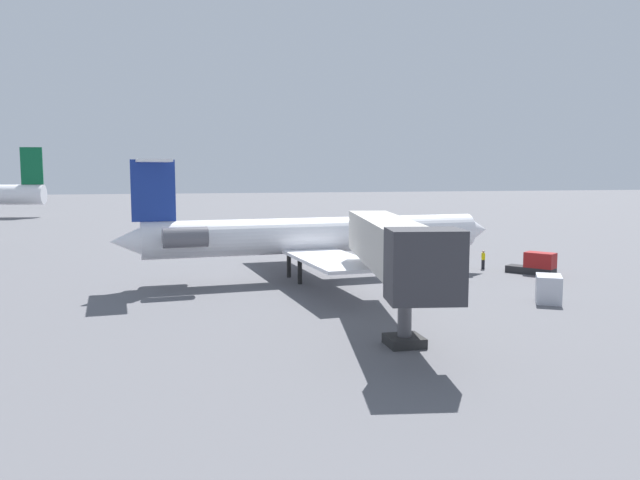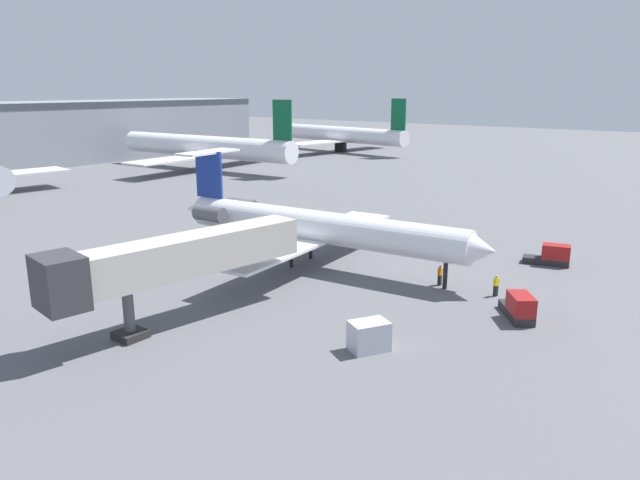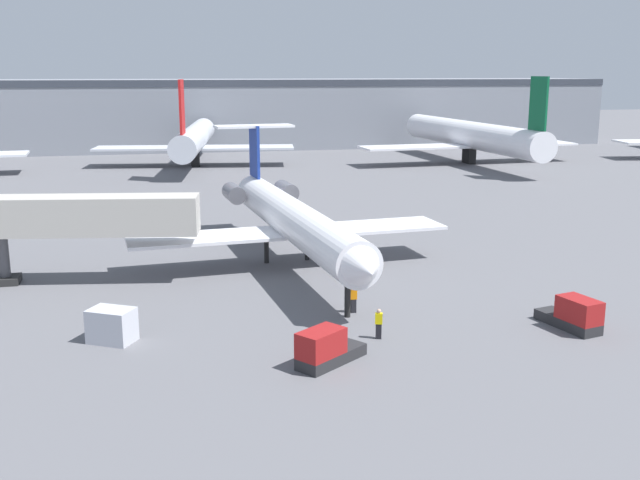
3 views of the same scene
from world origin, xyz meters
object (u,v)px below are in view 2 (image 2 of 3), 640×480
jet_bridge (167,260)px  cargo_container_uld (369,336)px  parked_airliner_east_end (341,135)px  ground_crew_marshaller (440,275)px  ground_crew_loader (496,285)px  baggage_tug_lead (552,256)px  baggage_tug_trailing (519,308)px  parked_airliner_east_mid (206,147)px  regional_jet (312,225)px

jet_bridge → cargo_container_uld: size_ratio=6.64×
parked_airliner_east_end → ground_crew_marshaller: bearing=-140.6°
ground_crew_loader → baggage_tug_lead: 11.20m
ground_crew_marshaller → parked_airliner_east_end: 103.37m
jet_bridge → baggage_tug_lead: jet_bridge is taller
ground_crew_loader → cargo_container_uld: size_ratio=0.60×
ground_crew_marshaller → baggage_tug_trailing: size_ratio=0.42×
ground_crew_marshaller → baggage_tug_trailing: baggage_tug_trailing is taller
baggage_tug_trailing → parked_airliner_east_mid: parked_airliner_east_mid is taller
parked_airliner_east_mid → parked_airliner_east_end: parked_airliner_east_mid is taller
ground_crew_loader → baggage_tug_trailing: bearing=-140.3°
ground_crew_loader → parked_airliner_east_end: bearing=41.4°
regional_jet → ground_crew_loader: size_ratio=18.82×
parked_airliner_east_end → baggage_tug_lead: bearing=-133.9°
cargo_container_uld → parked_airliner_east_mid: bearing=53.9°
ground_crew_marshaller → parked_airliner_east_mid: (36.92, 67.78, 3.52)m
baggage_tug_lead → parked_airliner_east_end: bearing=46.1°
baggage_tug_lead → ground_crew_marshaller: bearing=154.0°
ground_crew_loader → baggage_tug_trailing: baggage_tug_trailing is taller
cargo_container_uld → parked_airliner_east_mid: size_ratio=0.07×
parked_airliner_east_end → cargo_container_uld: bearing=-144.2°
baggage_tug_lead → baggage_tug_trailing: same height
jet_bridge → baggage_tug_lead: bearing=-28.3°
ground_crew_marshaller → ground_crew_loader: same height
ground_crew_marshaller → parked_airliner_east_mid: size_ratio=0.04×
baggage_tug_trailing → cargo_container_uld: bearing=151.8°
regional_jet → jet_bridge: (-17.10, -1.17, 0.96)m
ground_crew_loader → parked_airliner_east_mid: (36.72, 72.40, 3.52)m
baggage_tug_lead → parked_airliner_east_end: 98.79m
baggage_tug_lead → jet_bridge: bearing=151.7°
regional_jet → baggage_tug_trailing: 19.80m
baggage_tug_lead → regional_jet: bearing=126.8°
regional_jet → parked_airliner_east_end: parked_airliner_east_end is taller
regional_jet → parked_airliner_east_mid: (38.60, 55.90, 0.72)m
regional_jet → parked_airliner_east_mid: parked_airliner_east_mid is taller
jet_bridge → parked_airliner_east_mid: (55.70, 57.07, -0.25)m
ground_crew_loader → parked_airliner_east_end: parked_airliner_east_end is taller
ground_crew_marshaller → cargo_container_uld: 14.08m
jet_bridge → ground_crew_loader: (18.97, -15.32, -3.76)m
ground_crew_marshaller → ground_crew_loader: size_ratio=1.00×
jet_bridge → baggage_tug_trailing: 24.20m
cargo_container_uld → regional_jet: bearing=48.6°
ground_crew_marshaller → baggage_tug_lead: baggage_tug_lead is taller
jet_bridge → cargo_container_uld: 14.10m
parked_airliner_east_end → parked_airliner_east_mid: bearing=177.1°
baggage_tug_trailing → parked_airliner_east_end: 110.94m
jet_bridge → parked_airliner_east_end: size_ratio=0.47×
regional_jet → parked_airliner_east_mid: bearing=55.4°
regional_jet → ground_crew_loader: regional_jet is taller
baggage_tug_trailing → parked_airliner_east_end: (83.28, 73.22, 3.35)m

